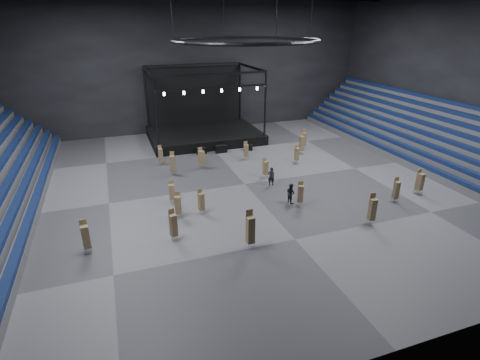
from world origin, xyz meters
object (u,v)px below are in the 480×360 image
object	(u,v)px
stage	(203,128)
man_center	(271,176)
chair_stack_14	(178,205)
chair_stack_1	(302,143)
chair_stack_0	(173,163)
chair_stack_9	(201,157)
chair_stack_16	(172,191)
chair_stack_2	(250,229)
chair_stack_15	(161,155)
chair_stack_17	(246,150)
chair_stack_3	(201,201)
chair_stack_6	(300,193)
chair_stack_10	(297,154)
chair_stack_7	(86,236)
chair_stack_8	(396,190)
chair_stack_12	(265,168)
flight_case_left	(201,151)
flight_case_mid	(221,149)
crew_member	(291,193)
chair_stack_13	(372,209)
chair_stack_5	(420,181)
chair_stack_4	(173,225)

from	to	relation	value
stage	man_center	distance (m)	17.45
chair_stack_14	chair_stack_1	bearing A→B (deg)	50.43
stage	chair_stack_0	bearing A→B (deg)	-117.65
chair_stack_9	chair_stack_16	world-z (taller)	chair_stack_9
chair_stack_2	chair_stack_0	bearing A→B (deg)	97.80
stage	man_center	world-z (taller)	stage
chair_stack_15	chair_stack_17	distance (m)	9.44
chair_stack_3	chair_stack_16	world-z (taller)	chair_stack_3
chair_stack_6	stage	bearing A→B (deg)	117.54
chair_stack_10	chair_stack_7	bearing A→B (deg)	-155.75
stage	chair_stack_8	distance (m)	26.53
chair_stack_12	stage	bearing A→B (deg)	86.71
flight_case_left	chair_stack_0	world-z (taller)	chair_stack_0
flight_case_mid	stage	bearing A→B (deg)	95.07
man_center	chair_stack_17	bearing A→B (deg)	-84.48
chair_stack_15	crew_member	world-z (taller)	chair_stack_15
chair_stack_1	man_center	xyz separation A→B (m)	(-7.15, -7.35, -0.39)
chair_stack_8	chair_stack_10	distance (m)	12.05
stage	flight_case_mid	distance (m)	6.54
chair_stack_0	chair_stack_15	distance (m)	3.50
chair_stack_7	chair_stack_12	distance (m)	18.40
chair_stack_15	man_center	size ratio (longest dim) A/B	1.20
chair_stack_13	chair_stack_14	size ratio (longest dim) A/B	1.15
chair_stack_1	chair_stack_17	size ratio (longest dim) A/B	1.24
chair_stack_2	chair_stack_1	bearing A→B (deg)	50.12
chair_stack_5	chair_stack_1	bearing A→B (deg)	93.44
flight_case_left	chair_stack_17	distance (m)	5.65
stage	man_center	xyz separation A→B (m)	(2.26, -17.30, -0.54)
chair_stack_10	chair_stack_13	bearing A→B (deg)	-96.23
flight_case_mid	chair_stack_4	bearing A→B (deg)	-116.62
chair_stack_2	chair_stack_8	xyz separation A→B (m)	(14.33, 2.46, -0.29)
chair_stack_9	chair_stack_10	world-z (taller)	chair_stack_9
flight_case_mid	chair_stack_12	world-z (taller)	chair_stack_12
chair_stack_5	chair_stack_7	distance (m)	28.00
chair_stack_14	chair_stack_16	world-z (taller)	chair_stack_14
flight_case_mid	chair_stack_16	bearing A→B (deg)	-124.32
chair_stack_7	chair_stack_12	bearing A→B (deg)	16.97
flight_case_left	crew_member	xyz separation A→B (m)	(4.14, -15.12, 0.49)
chair_stack_1	chair_stack_13	world-z (taller)	chair_stack_13
chair_stack_5	chair_stack_9	size ratio (longest dim) A/B	1.04
chair_stack_1	man_center	world-z (taller)	chair_stack_1
chair_stack_13	chair_stack_17	size ratio (longest dim) A/B	1.24
chair_stack_15	chair_stack_5	bearing A→B (deg)	-44.64
chair_stack_13	crew_member	distance (m)	6.86
chair_stack_9	chair_stack_15	world-z (taller)	chair_stack_9
chair_stack_6	man_center	xyz separation A→B (m)	(-0.56, 4.78, -0.24)
chair_stack_14	chair_stack_16	xyz separation A→B (m)	(-0.01, 2.82, -0.08)
chair_stack_8	chair_stack_15	size ratio (longest dim) A/B	1.04
chair_stack_10	chair_stack_14	size ratio (longest dim) A/B	0.93
chair_stack_14	crew_member	distance (m)	9.65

